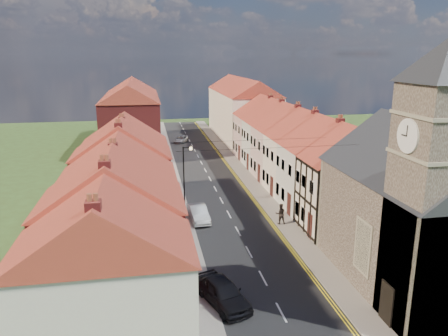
% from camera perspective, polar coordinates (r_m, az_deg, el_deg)
% --- Properties ---
extents(ground, '(160.00, 160.00, 0.00)m').
position_cam_1_polar(ground, '(24.92, 8.95, -20.63)').
color(ground, '#345625').
rests_on(ground, ground).
extents(road, '(7.00, 90.00, 0.02)m').
position_cam_1_polar(road, '(51.64, -1.85, -1.43)').
color(road, black).
rests_on(road, ground).
extents(pavement_left, '(1.80, 90.00, 0.12)m').
position_cam_1_polar(pavement_left, '(51.21, -6.73, -1.61)').
color(pavement_left, gray).
rests_on(pavement_left, ground).
extents(pavement_right, '(1.80, 90.00, 0.12)m').
position_cam_1_polar(pavement_right, '(52.41, 2.92, -1.14)').
color(pavement_right, gray).
rests_on(pavement_right, ground).
extents(church, '(11.25, 14.25, 15.20)m').
position_cam_1_polar(church, '(29.08, 24.98, -3.64)').
color(church, '#3B2F29').
rests_on(church, ground).
extents(cottage_r_tudor, '(8.30, 5.20, 9.00)m').
position_cam_1_polar(cottage_r_tudor, '(37.10, 16.46, -1.35)').
color(cottage_r_tudor, white).
rests_on(cottage_r_tudor, ground).
extents(cottage_r_white_near, '(8.30, 6.00, 9.00)m').
position_cam_1_polar(cottage_r_white_near, '(41.84, 13.25, 0.66)').
color(cottage_r_white_near, beige).
rests_on(cottage_r_white_near, ground).
extents(cottage_r_cream_mid, '(8.30, 5.20, 9.00)m').
position_cam_1_polar(cottage_r_cream_mid, '(46.70, 10.67, 2.25)').
color(cottage_r_cream_mid, white).
rests_on(cottage_r_cream_mid, ground).
extents(cottage_r_pink, '(8.30, 6.00, 9.00)m').
position_cam_1_polar(cottage_r_pink, '(51.68, 8.57, 3.52)').
color(cottage_r_pink, '#FFD5C9').
rests_on(cottage_r_pink, ground).
extents(cottage_r_white_far, '(8.30, 5.20, 9.00)m').
position_cam_1_polar(cottage_r_white_far, '(56.73, 6.84, 4.57)').
color(cottage_r_white_far, beige).
rests_on(cottage_r_white_far, ground).
extents(cottage_r_cream_far, '(8.30, 6.00, 9.00)m').
position_cam_1_polar(cottage_r_cream_far, '(61.84, 5.39, 5.44)').
color(cottage_r_cream_far, '#FFD5C9').
rests_on(cottage_r_cream_far, ground).
extents(cottage_l_brick_near, '(8.30, 5.70, 8.80)m').
position_cam_1_polar(cottage_l_brick_near, '(21.43, -15.25, -13.56)').
color(cottage_l_brick_near, beige).
rests_on(cottage_l_brick_near, ground).
extents(cottage_l_cream, '(8.30, 6.30, 9.10)m').
position_cam_1_polar(cottage_l_cream, '(26.62, -14.26, -7.41)').
color(cottage_l_cream, maroon).
rests_on(cottage_l_cream, ground).
extents(cottage_l_white, '(8.30, 6.90, 8.80)m').
position_cam_1_polar(cottage_l_white, '(32.68, -13.53, -3.49)').
color(cottage_l_white, beige).
rests_on(cottage_l_white, ground).
extents(cottage_l_brick_mid, '(8.30, 5.70, 9.10)m').
position_cam_1_polar(cottage_l_brick_mid, '(38.48, -13.08, -0.47)').
color(cottage_l_brick_mid, maroon).
rests_on(cottage_l_brick_mid, ground).
extents(cottage_l_pink, '(8.30, 6.30, 8.80)m').
position_cam_1_polar(cottage_l_pink, '(44.14, -12.74, 1.27)').
color(cottage_l_pink, '#FFD5C9').
rests_on(cottage_l_pink, ground).
extents(block_right_far, '(8.30, 24.20, 10.50)m').
position_cam_1_polar(block_right_far, '(76.44, 2.33, 7.88)').
color(block_right_far, white).
rests_on(block_right_far, ground).
extents(block_left_far, '(8.30, 24.20, 10.50)m').
position_cam_1_polar(block_left_far, '(69.73, -11.96, 6.92)').
color(block_left_far, maroon).
rests_on(block_left_far, ground).
extents(lamppost, '(0.88, 0.15, 6.00)m').
position_cam_1_polar(lamppost, '(40.70, -5.15, -0.76)').
color(lamppost, black).
rests_on(lamppost, pavement_left).
extents(car_near, '(3.25, 4.93, 1.56)m').
position_cam_1_polar(car_near, '(26.63, -0.18, -15.90)').
color(car_near, black).
rests_on(car_near, ground).
extents(car_mid, '(1.79, 4.25, 1.36)m').
position_cam_1_polar(car_mid, '(38.85, -3.39, -5.92)').
color(car_mid, '#A0A4A7').
rests_on(car_mid, ground).
extents(car_distant, '(2.88, 4.24, 1.08)m').
position_cam_1_polar(car_distant, '(73.23, -5.64, 3.75)').
color(car_distant, gray).
rests_on(car_distant, ground).
extents(pedestrian_right, '(0.92, 0.74, 1.81)m').
position_cam_1_polar(pedestrian_right, '(37.99, 7.38, -5.94)').
color(pedestrian_right, black).
rests_on(pedestrian_right, pavement_right).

